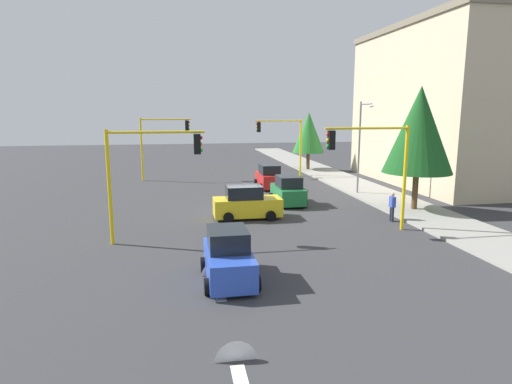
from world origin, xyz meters
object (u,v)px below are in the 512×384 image
object	(u,v)px
traffic_signal_far_right	(161,136)
traffic_signal_far_left	(282,136)
car_blue	(228,258)
pedestrian_crossing	(392,206)
tree_roadside_near	(419,130)
traffic_signal_near_right	(148,163)
car_yellow	(247,203)
traffic_signal_near_left	(374,157)
car_green	(288,191)
tree_roadside_far	(309,133)
car_red	(269,177)
street_lamp_curbside	(362,138)

from	to	relation	value
traffic_signal_far_right	traffic_signal_far_left	size ratio (longest dim) A/B	1.03
car_blue	pedestrian_crossing	size ratio (longest dim) A/B	2.14
tree_roadside_near	pedestrian_crossing	bearing A→B (deg)	-50.26
traffic_signal_near_right	car_yellow	xyz separation A→B (m)	(-4.00, 5.31, -2.99)
traffic_signal_near_right	traffic_signal_near_left	world-z (taller)	traffic_signal_near_left
traffic_signal_far_right	car_green	bearing A→B (deg)	34.95
car_yellow	tree_roadside_far	bearing A→B (deg)	153.78
traffic_signal_near_left	tree_roadside_far	bearing A→B (deg)	170.96
car_red	tree_roadside_near	bearing A→B (deg)	36.51
tree_roadside_near	traffic_signal_far_right	bearing A→B (deg)	-134.64
car_blue	car_yellow	bearing A→B (deg)	167.05
tree_roadside_far	car_yellow	world-z (taller)	tree_roadside_far
car_yellow	car_blue	world-z (taller)	same
car_red	pedestrian_crossing	bearing A→B (deg)	21.08
car_green	pedestrian_crossing	size ratio (longest dim) A/B	2.17
traffic_signal_far_right	pedestrian_crossing	distance (m)	22.91
tree_roadside_near	car_yellow	size ratio (longest dim) A/B	1.96
traffic_signal_far_right	car_blue	xyz separation A→B (m)	(25.57, 3.15, -3.15)
car_green	car_red	xyz separation A→B (m)	(-6.54, 0.04, 0.00)
car_green	pedestrian_crossing	bearing A→B (deg)	39.91
car_blue	tree_roadside_near	bearing A→B (deg)	126.26
tree_roadside_far	car_green	distance (m)	18.04
traffic_signal_near_left	traffic_signal_far_left	world-z (taller)	traffic_signal_near_left
traffic_signal_far_right	car_red	size ratio (longest dim) A/B	1.46
traffic_signal_near_left	car_green	xyz separation A→B (m)	(-7.45, -2.61, -3.06)
traffic_signal_far_right	street_lamp_curbside	xyz separation A→B (m)	(10.39, 14.90, 0.31)
traffic_signal_far_left	street_lamp_curbside	world-z (taller)	street_lamp_curbside
traffic_signal_near_left	car_red	bearing A→B (deg)	-169.57
traffic_signal_far_right	tree_roadside_far	world-z (taller)	tree_roadside_far
traffic_signal_far_left	car_yellow	distance (m)	17.37
traffic_signal_near_right	pedestrian_crossing	distance (m)	13.92
traffic_signal_far_right	car_yellow	xyz separation A→B (m)	(16.00, 5.35, -3.14)
street_lamp_curbside	pedestrian_crossing	distance (m)	8.67
tree_roadside_far	car_red	world-z (taller)	tree_roadside_far
car_red	traffic_signal_near_left	bearing A→B (deg)	10.43
car_blue	pedestrian_crossing	world-z (taller)	car_blue
street_lamp_curbside	car_yellow	world-z (taller)	street_lamp_curbside
traffic_signal_near_right	traffic_signal_far_left	distance (m)	22.99
car_blue	tree_roadside_far	bearing A→B (deg)	157.83
traffic_signal_near_left	tree_roadside_near	bearing A→B (deg)	129.71
tree_roadside_near	car_green	size ratio (longest dim) A/B	2.13
car_green	car_blue	bearing A→B (deg)	-23.36
traffic_signal_far_left	street_lamp_curbside	bearing A→B (deg)	18.73
traffic_signal_near_right	tree_roadside_near	distance (m)	16.70
car_green	tree_roadside_near	bearing A→B (deg)	65.11
car_green	car_blue	xyz separation A→B (m)	(13.02, -5.62, -0.00)
traffic_signal_far_right	traffic_signal_near_right	xyz separation A→B (m)	(20.00, 0.04, -0.16)
traffic_signal_far_left	car_yellow	bearing A→B (deg)	-20.65
traffic_signal_far_right	tree_roadside_far	bearing A→B (deg)	104.74
street_lamp_curbside	car_green	world-z (taller)	street_lamp_curbside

